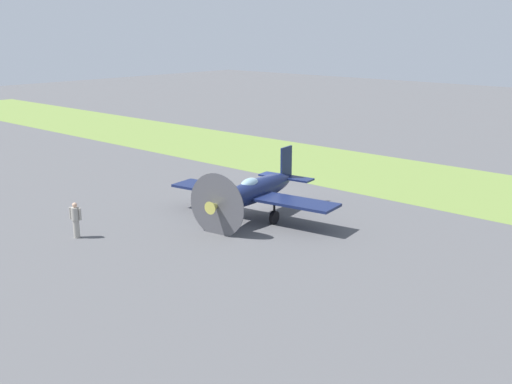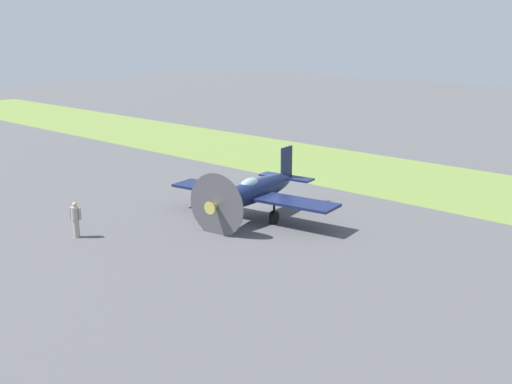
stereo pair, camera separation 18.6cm
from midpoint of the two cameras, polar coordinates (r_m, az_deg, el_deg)
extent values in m
plane|color=#515154|center=(35.77, -0.39, -0.91)|extent=(160.00, 160.00, 0.00)
cube|color=olive|center=(44.30, 9.25, 1.99)|extent=(120.00, 11.00, 0.01)
ellipsoid|color=#141E47|center=(32.64, -0.16, 0.15)|extent=(2.21, 6.83, 1.23)
cube|color=#141E47|center=(32.36, -0.55, -0.25)|extent=(9.64, 3.06, 0.14)
cube|color=#141E47|center=(34.96, 2.62, 2.63)|extent=(0.26, 1.09, 1.88)
cube|color=#141E47|center=(35.13, 2.60, 1.37)|extent=(3.26, 1.35, 0.10)
cone|color=#B7B24C|center=(29.80, -4.00, -1.32)|extent=(0.73, 0.78, 0.63)
cylinder|color=#4C4C51|center=(29.95, -3.77, -1.23)|extent=(3.14, 0.51, 3.17)
ellipsoid|color=#8CB2C6|center=(32.05, -0.75, 0.67)|extent=(0.89, 1.47, 0.69)
cylinder|color=black|center=(31.79, 1.50, -2.31)|extent=(0.31, 0.70, 0.67)
cylinder|color=black|center=(31.66, 1.51, -1.49)|extent=(0.12, 0.12, 0.95)
cylinder|color=black|center=(33.33, -2.69, -1.51)|extent=(0.31, 0.70, 0.67)
cylinder|color=black|center=(33.20, -2.70, -0.72)|extent=(0.12, 0.12, 0.95)
cylinder|color=black|center=(35.56, 2.66, -0.76)|extent=(0.16, 0.33, 0.32)
cylinder|color=#9E998E|center=(30.89, -16.22, -3.24)|extent=(0.30, 0.30, 0.88)
cylinder|color=#9E998E|center=(30.67, -16.32, -1.90)|extent=(0.38, 0.38, 0.62)
sphere|color=tan|center=(30.56, -16.37, -1.14)|extent=(0.23, 0.23, 0.23)
cylinder|color=#9E998E|center=(30.81, -16.72, -1.86)|extent=(0.11, 0.11, 0.59)
cylinder|color=#9E998E|center=(30.54, -15.90, -1.95)|extent=(0.11, 0.11, 0.59)
camera|label=1|loc=(0.09, -90.16, -0.04)|focal=43.88mm
camera|label=2|loc=(0.09, 89.84, 0.04)|focal=43.88mm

